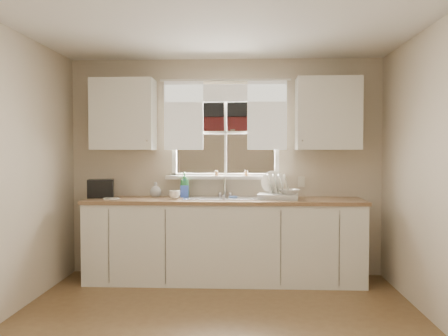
{
  "coord_description": "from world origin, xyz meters",
  "views": [
    {
      "loc": [
        0.24,
        -3.51,
        1.43
      ],
      "look_at": [
        0.0,
        1.65,
        1.25
      ],
      "focal_mm": 38.0,
      "sensor_mm": 36.0,
      "label": 1
    }
  ],
  "objects_px": {
    "dish_rack": "(278,192)",
    "soap_bottle_a": "(185,185)",
    "cup": "(175,195)",
    "black_appliance": "(101,188)"
  },
  "relations": [
    {
      "from": "cup",
      "to": "black_appliance",
      "type": "height_order",
      "value": "black_appliance"
    },
    {
      "from": "black_appliance",
      "to": "dish_rack",
      "type": "bearing_deg",
      "value": -14.83
    },
    {
      "from": "black_appliance",
      "to": "cup",
      "type": "bearing_deg",
      "value": -22.57
    },
    {
      "from": "cup",
      "to": "soap_bottle_a",
      "type": "bearing_deg",
      "value": 82.0
    },
    {
      "from": "dish_rack",
      "to": "black_appliance",
      "type": "distance_m",
      "value": 1.99
    },
    {
      "from": "dish_rack",
      "to": "soap_bottle_a",
      "type": "height_order",
      "value": "dish_rack"
    },
    {
      "from": "soap_bottle_a",
      "to": "cup",
      "type": "relative_size",
      "value": 2.33
    },
    {
      "from": "black_appliance",
      "to": "soap_bottle_a",
      "type": "bearing_deg",
      "value": -7.48
    },
    {
      "from": "dish_rack",
      "to": "black_appliance",
      "type": "bearing_deg",
      "value": 177.9
    },
    {
      "from": "soap_bottle_a",
      "to": "dish_rack",
      "type": "bearing_deg",
      "value": 10.17
    }
  ]
}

